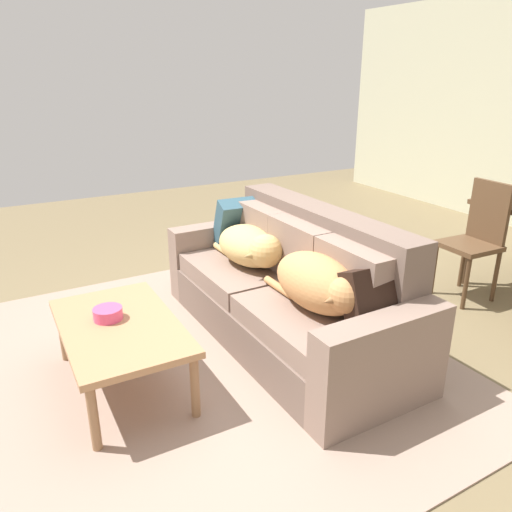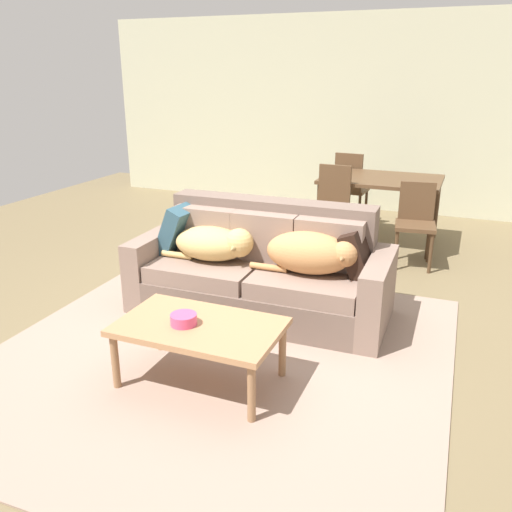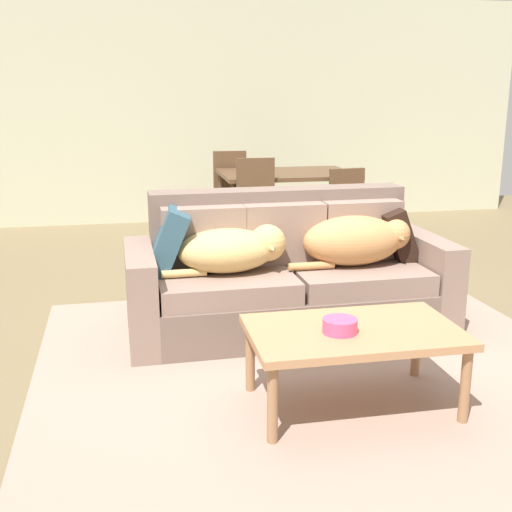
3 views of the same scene
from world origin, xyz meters
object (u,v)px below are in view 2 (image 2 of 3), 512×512
object	(u,v)px
bowl_on_coffee_table	(184,319)
dining_chair_near_right	(415,220)
throw_pillow_by_right_arm	(358,253)
coffee_table	(199,331)
dog_on_right_cushion	(312,253)
throw_pillow_by_left_arm	(180,229)
dining_chair_near_left	(331,206)
dining_table	(381,184)
dining_chair_far_left	(350,185)
couch	(262,272)
dog_on_left_cushion	(215,244)

from	to	relation	value
bowl_on_coffee_table	dining_chair_near_right	xyz separation A→B (m)	(1.10, 2.91, 0.02)
throw_pillow_by_right_arm	coffee_table	bearing A→B (deg)	-120.58
dog_on_right_cushion	throw_pillow_by_left_arm	world-z (taller)	throw_pillow_by_left_arm
throw_pillow_by_right_arm	dining_chair_near_right	xyz separation A→B (m)	(0.27, 1.61, -0.12)
dog_on_right_cushion	coffee_table	xyz separation A→B (m)	(-0.41, -1.11, -0.23)
dog_on_right_cushion	dining_chair_near_left	world-z (taller)	dining_chair_near_left
dining_table	dining_chair_near_right	distance (m)	0.83
dog_on_right_cushion	dining_chair_far_left	distance (m)	3.06
dining_chair_far_left	coffee_table	bearing A→B (deg)	92.91
bowl_on_coffee_table	dining_chair_near_right	size ratio (longest dim) A/B	0.20
couch	dining_table	xyz separation A→B (m)	(0.57, 2.31, 0.35)
dog_on_right_cushion	dining_chair_far_left	world-z (taller)	dining_chair_far_left
couch	throw_pillow_by_right_arm	bearing A→B (deg)	3.01
throw_pillow_by_right_arm	dining_chair_near_right	size ratio (longest dim) A/B	0.43
couch	coffee_table	size ratio (longest dim) A/B	2.05
throw_pillow_by_left_arm	dog_on_right_cushion	bearing A→B (deg)	-5.56
dog_on_right_cushion	throw_pillow_by_right_arm	xyz separation A→B (m)	(0.33, 0.15, -0.00)
coffee_table	dining_table	distance (m)	3.57
dining_table	couch	bearing A→B (deg)	-103.95
dog_on_left_cushion	dog_on_right_cushion	distance (m)	0.84
dog_on_left_cushion	bowl_on_coffee_table	bearing A→B (deg)	-74.68
throw_pillow_by_left_arm	dining_chair_near_left	size ratio (longest dim) A/B	0.45
dining_chair_near_left	dining_chair_far_left	xyz separation A→B (m)	(-0.07, 1.24, -0.01)
couch	dining_chair_near_left	size ratio (longest dim) A/B	2.20
dog_on_right_cushion	dining_chair_near_left	xyz separation A→B (m)	(-0.31, 1.80, -0.07)
throw_pillow_by_left_arm	dining_chair_near_left	bearing A→B (deg)	60.93
dining_chair_near_right	throw_pillow_by_right_arm	bearing A→B (deg)	-106.64
dining_chair_near_right	dining_chair_far_left	size ratio (longest dim) A/B	0.90
couch	dining_table	bearing A→B (deg)	74.96
bowl_on_coffee_table	dining_chair_far_left	size ratio (longest dim) A/B	0.18
bowl_on_coffee_table	dining_chair_near_left	distance (m)	2.95
dining_table	dining_chair_near_left	xyz separation A→B (m)	(-0.43, -0.60, -0.17)
couch	dog_on_left_cushion	xyz separation A→B (m)	(-0.38, -0.10, 0.23)
dog_on_left_cushion	bowl_on_coffee_table	xyz separation A→B (m)	(0.34, -1.14, -0.12)
dog_on_left_cushion	throw_pillow_by_left_arm	size ratio (longest dim) A/B	1.86
couch	dining_chair_far_left	xyz separation A→B (m)	(0.07, 2.94, 0.17)
throw_pillow_by_right_arm	dining_chair_near_right	world-z (taller)	dining_chair_near_right
dining_chair_far_left	dog_on_right_cushion	bearing A→B (deg)	100.52
bowl_on_coffee_table	dining_chair_near_right	bearing A→B (deg)	69.35
bowl_on_coffee_table	coffee_table	bearing A→B (deg)	24.70
couch	coffee_table	world-z (taller)	couch
dog_on_right_cushion	dining_chair_near_right	bearing A→B (deg)	70.23
throw_pillow_by_right_arm	bowl_on_coffee_table	bearing A→B (deg)	-122.63
dining_chair_near_right	coffee_table	bearing A→B (deg)	-116.67
couch	dog_on_left_cushion	world-z (taller)	couch
coffee_table	dining_chair_near_right	xyz separation A→B (m)	(1.01, 2.87, 0.11)
couch	dining_chair_near_left	distance (m)	1.72
dining_chair_far_left	throw_pillow_by_right_arm	bearing A→B (deg)	107.23
throw_pillow_by_right_arm	coffee_table	world-z (taller)	throw_pillow_by_right_arm
throw_pillow_by_left_arm	bowl_on_coffee_table	size ratio (longest dim) A/B	2.56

